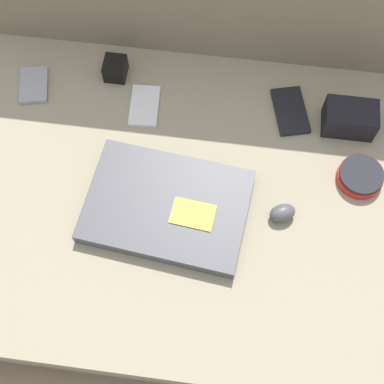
{
  "coord_description": "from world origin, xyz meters",
  "views": [
    {
      "loc": [
        0.06,
        -0.47,
        1.17
      ],
      "look_at": [
        0.0,
        0.0,
        0.12
      ],
      "focal_mm": 50.0,
      "sensor_mm": 36.0,
      "label": 1
    }
  ],
  "objects_px": {
    "laptop": "(167,206)",
    "charger_brick": "(115,68)",
    "phone_silver": "(145,106)",
    "phone_small": "(34,85)",
    "computer_mouse": "(282,213)",
    "camera_pouch": "(350,118)",
    "speaker_puck": "(360,176)",
    "phone_black": "(290,111)"
  },
  "relations": [
    {
      "from": "phone_small",
      "to": "camera_pouch",
      "type": "xyz_separation_m",
      "value": [
        0.75,
        -0.01,
        0.03
      ]
    },
    {
      "from": "phone_black",
      "to": "charger_brick",
      "type": "height_order",
      "value": "charger_brick"
    },
    {
      "from": "speaker_puck",
      "to": "camera_pouch",
      "type": "bearing_deg",
      "value": 102.05
    },
    {
      "from": "phone_small",
      "to": "charger_brick",
      "type": "bearing_deg",
      "value": 5.38
    },
    {
      "from": "camera_pouch",
      "to": "phone_small",
      "type": "bearing_deg",
      "value": 178.9
    },
    {
      "from": "speaker_puck",
      "to": "phone_silver",
      "type": "bearing_deg",
      "value": 165.86
    },
    {
      "from": "laptop",
      "to": "phone_silver",
      "type": "relative_size",
      "value": 3.17
    },
    {
      "from": "phone_silver",
      "to": "phone_black",
      "type": "bearing_deg",
      "value": 1.53
    },
    {
      "from": "computer_mouse",
      "to": "speaker_puck",
      "type": "relative_size",
      "value": 0.66
    },
    {
      "from": "phone_black",
      "to": "charger_brick",
      "type": "relative_size",
      "value": 2.49
    },
    {
      "from": "phone_small",
      "to": "camera_pouch",
      "type": "relative_size",
      "value": 0.96
    },
    {
      "from": "phone_silver",
      "to": "phone_small",
      "type": "xyz_separation_m",
      "value": [
        -0.27,
        0.02,
        0.0
      ]
    },
    {
      "from": "phone_silver",
      "to": "phone_small",
      "type": "bearing_deg",
      "value": 171.82
    },
    {
      "from": "laptop",
      "to": "phone_black",
      "type": "height_order",
      "value": "laptop"
    },
    {
      "from": "phone_small",
      "to": "charger_brick",
      "type": "xyz_separation_m",
      "value": [
        0.19,
        0.06,
        0.02
      ]
    },
    {
      "from": "phone_small",
      "to": "camera_pouch",
      "type": "bearing_deg",
      "value": -13.67
    },
    {
      "from": "camera_pouch",
      "to": "phone_black",
      "type": "bearing_deg",
      "value": 170.91
    },
    {
      "from": "laptop",
      "to": "phone_small",
      "type": "relative_size",
      "value": 3.25
    },
    {
      "from": "charger_brick",
      "to": "phone_black",
      "type": "bearing_deg",
      "value": -7.31
    },
    {
      "from": "phone_small",
      "to": "charger_brick",
      "type": "relative_size",
      "value": 1.99
    },
    {
      "from": "phone_silver",
      "to": "camera_pouch",
      "type": "distance_m",
      "value": 0.48
    },
    {
      "from": "laptop",
      "to": "phone_small",
      "type": "distance_m",
      "value": 0.46
    },
    {
      "from": "speaker_puck",
      "to": "phone_silver",
      "type": "height_order",
      "value": "speaker_puck"
    },
    {
      "from": "laptop",
      "to": "charger_brick",
      "type": "height_order",
      "value": "charger_brick"
    },
    {
      "from": "phone_black",
      "to": "phone_silver",
      "type": "bearing_deg",
      "value": 170.1
    },
    {
      "from": "phone_black",
      "to": "camera_pouch",
      "type": "bearing_deg",
      "value": -23.93
    },
    {
      "from": "computer_mouse",
      "to": "charger_brick",
      "type": "bearing_deg",
      "value": 119.43
    },
    {
      "from": "speaker_puck",
      "to": "charger_brick",
      "type": "xyz_separation_m",
      "value": [
        -0.59,
        0.21,
        0.01
      ]
    },
    {
      "from": "speaker_puck",
      "to": "camera_pouch",
      "type": "relative_size",
      "value": 0.87
    },
    {
      "from": "speaker_puck",
      "to": "camera_pouch",
      "type": "distance_m",
      "value": 0.14
    },
    {
      "from": "phone_black",
      "to": "laptop",
      "type": "bearing_deg",
      "value": -146.4
    },
    {
      "from": "camera_pouch",
      "to": "computer_mouse",
      "type": "bearing_deg",
      "value": -118.97
    },
    {
      "from": "laptop",
      "to": "camera_pouch",
      "type": "bearing_deg",
      "value": 40.61
    },
    {
      "from": "computer_mouse",
      "to": "phone_silver",
      "type": "distance_m",
      "value": 0.41
    },
    {
      "from": "phone_black",
      "to": "charger_brick",
      "type": "bearing_deg",
      "value": 157.86
    },
    {
      "from": "computer_mouse",
      "to": "camera_pouch",
      "type": "relative_size",
      "value": 0.57
    },
    {
      "from": "computer_mouse",
      "to": "camera_pouch",
      "type": "xyz_separation_m",
      "value": [
        0.14,
        0.25,
        0.01
      ]
    },
    {
      "from": "laptop",
      "to": "charger_brick",
      "type": "distance_m",
      "value": 0.38
    },
    {
      "from": "phone_silver",
      "to": "camera_pouch",
      "type": "bearing_deg",
      "value": -2.37
    },
    {
      "from": "laptop",
      "to": "speaker_puck",
      "type": "distance_m",
      "value": 0.43
    },
    {
      "from": "phone_silver",
      "to": "phone_small",
      "type": "relative_size",
      "value": 1.02
    },
    {
      "from": "laptop",
      "to": "charger_brick",
      "type": "relative_size",
      "value": 6.45
    }
  ]
}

